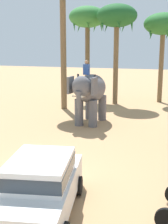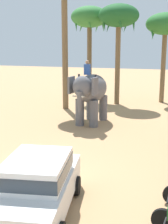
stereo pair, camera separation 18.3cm
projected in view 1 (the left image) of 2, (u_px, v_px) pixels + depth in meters
ground_plane at (11, 192)px, 9.61m from camera, size 120.00×120.00×0.00m
car_sedan_foreground at (41, 184)px, 8.09m from camera, size 2.66×4.39×1.70m
elephant_with_mahout at (90, 91)px, 17.99m from camera, size 1.63×3.87×3.88m
palm_tree_behind_elephant at (117, 19)px, 23.48m from camera, size 3.20×3.20×7.97m
palm_tree_near_hut at (88, 20)px, 25.56m from camera, size 3.20×3.20×8.09m
palm_tree_leaning_seaward at (163, 26)px, 24.44m from camera, size 3.20×3.20×7.42m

